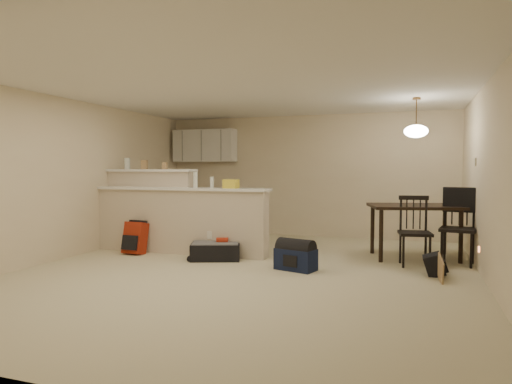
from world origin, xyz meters
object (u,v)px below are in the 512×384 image
at_px(pendant_lamp, 416,131).
at_px(dining_table, 415,211).
at_px(dining_chair_near, 415,231).
at_px(suitcase, 216,251).
at_px(red_backpack, 135,238).
at_px(dining_chair_far, 458,227).
at_px(black_daypack, 434,265).
at_px(navy_duffel, 296,259).

bearing_deg(pendant_lamp, dining_table, 26.57).
distance_m(pendant_lamp, dining_chair_near, 1.61).
height_order(suitcase, red_backpack, red_backpack).
bearing_deg(dining_chair_far, black_daypack, -103.47).
xyz_separation_m(pendant_lamp, red_backpack, (-4.34, -1.12, -1.73)).
bearing_deg(black_daypack, navy_duffel, 99.81).
height_order(pendant_lamp, suitcase, pendant_lamp).
bearing_deg(red_backpack, navy_duffel, -2.60).
bearing_deg(dining_chair_near, red_backpack, 177.95).
xyz_separation_m(dining_chair_near, red_backpack, (-4.35, -0.51, -0.25)).
height_order(dining_chair_far, black_daypack, dining_chair_far).
xyz_separation_m(pendant_lamp, navy_duffel, (-1.54, -1.42, -1.84)).
bearing_deg(suitcase, pendant_lamp, 0.77).
bearing_deg(pendant_lamp, black_daypack, -77.18).
relative_size(suitcase, navy_duffel, 1.37).
height_order(suitcase, navy_duffel, navy_duffel).
bearing_deg(dining_chair_near, suitcase, -178.79).
relative_size(dining_table, red_backpack, 2.95).
xyz_separation_m(suitcase, navy_duffel, (1.35, -0.30, 0.02)).
distance_m(dining_table, suitcase, 3.16).
xyz_separation_m(pendant_lamp, black_daypack, (0.25, -1.12, -1.85)).
xyz_separation_m(dining_table, pendant_lamp, (-0.00, -0.00, 1.25)).
bearing_deg(dining_chair_far, dining_table, 162.53).
distance_m(dining_table, dining_chair_far, 0.70).
relative_size(dining_chair_far, suitcase, 1.48).
relative_size(red_backpack, navy_duffel, 0.95).
bearing_deg(dining_chair_far, suitcase, -157.31).
relative_size(pendant_lamp, black_daypack, 1.98).
xyz_separation_m(red_backpack, navy_duffel, (2.80, -0.30, -0.11)).
distance_m(dining_table, black_daypack, 1.29).
bearing_deg(black_daypack, dining_chair_near, 25.85).
bearing_deg(navy_duffel, black_daypack, 25.75).
bearing_deg(dining_chair_near, dining_chair_far, 18.54).
relative_size(suitcase, black_daypack, 2.38).
distance_m(suitcase, navy_duffel, 1.38).
bearing_deg(dining_chair_near, pendant_lamp, 82.31).
bearing_deg(black_daypack, pendant_lamp, 13.03).
height_order(red_backpack, navy_duffel, red_backpack).
distance_m(dining_chair_near, red_backpack, 4.39).
distance_m(dining_chair_near, navy_duffel, 1.79).
height_order(dining_chair_near, suitcase, dining_chair_near).
bearing_deg(suitcase, dining_table, 0.77).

